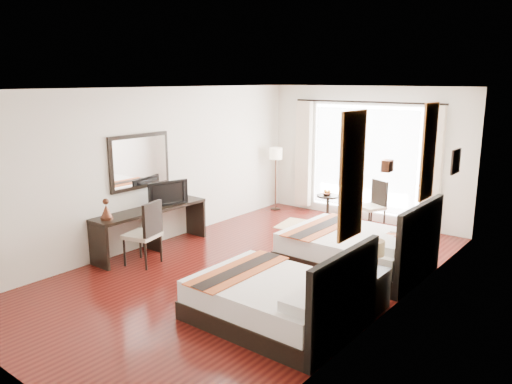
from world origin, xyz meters
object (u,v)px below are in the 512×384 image
Objects in this scene: vase at (361,272)px; bed_far at (359,249)px; window_chair at (371,215)px; console_desk at (152,229)px; desk_chair at (144,245)px; television at (166,193)px; side_table at (328,208)px; table_lamp at (374,250)px; bed_near at (279,300)px; floor_lamp at (276,158)px; fruit_bowl at (327,194)px; nightstand at (365,290)px.

bed_far is at bearing 117.86° from vase.
window_chair reaches higher than vase.
bed_far is 0.97× the size of console_desk.
desk_chair is (-2.79, -2.00, 0.01)m from bed_far.
television is 3.58m from side_table.
table_lamp is 3.70m from desk_chair.
bed_near is at bearing 35.42° from window_chair.
television is 1.39× the size of side_table.
vase reaches higher than side_table.
television is at bearing -114.03° from side_table.
television reaches higher than vase.
table_lamp reaches higher than console_desk.
bed_far is at bearing 44.90° from window_chair.
side_table is at bearing -67.64° from window_chair.
floor_lamp reaches higher than side_table.
floor_lamp reaches higher than fruit_bowl.
bed_near is 0.93× the size of bed_far.
desk_chair is 4.53m from window_chair.
fruit_bowl is at bearing -131.67° from side_table.
desk_chair is (-3.55, -0.57, -0.25)m from vase.
fruit_bowl is (-0.02, -0.02, 0.30)m from side_table.
bed_far is at bearing 120.49° from nightstand.
bed_near is 13.62× the size of vase.
bed_near is 4.89× the size of table_lamp.
fruit_bowl is at bearing 131.06° from bed_far.
television is (-3.99, 0.01, 0.20)m from table_lamp.
bed_near is at bearing -88.23° from bed_far.
television is at bearing 160.93° from bed_near.
bed_near is 2.25m from bed_far.
bed_far is 1.44m from table_lamp.
table_lamp is 0.41× the size of window_chair.
bed_far is 5.24× the size of table_lamp.
console_desk is 11.30× the size of fruit_bowl.
bed_near is at bearing -130.21° from vase.
table_lamp is at bearing 179.72° from desk_chair.
table_lamp reaches higher than vase.
bed_far is at bearing 91.77° from bed_near.
vase is (0.69, 0.81, 0.28)m from bed_near.
window_chair is (2.40, -0.06, -0.90)m from floor_lamp.
bed_near is at bearing -124.94° from nightstand.
television is 3.90× the size of fruit_bowl.
bed_far is 1.49× the size of floor_lamp.
table_lamp is at bearing 86.60° from vase.
desk_chair is at bearing -166.22° from table_lamp.
side_table is (-1.85, 4.34, -0.02)m from bed_near.
console_desk is 4.03× the size of side_table.
side_table is (-1.78, 2.09, -0.04)m from bed_far.
television reaches higher than console_desk.
bed_far reaches higher than window_chair.
fruit_bowl is (-1.87, 4.32, 0.28)m from bed_near.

